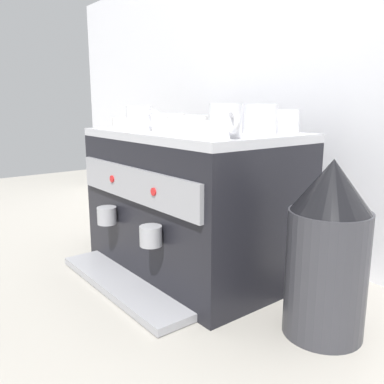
{
  "coord_description": "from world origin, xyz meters",
  "views": [
    {
      "loc": [
        0.94,
        -0.73,
        0.5
      ],
      "look_at": [
        0.0,
        0.0,
        0.24
      ],
      "focal_mm": 38.26,
      "sensor_mm": 36.0,
      "label": 1
    }
  ],
  "objects_px": {
    "espresso_machine": "(191,202)",
    "ceramic_cup_2": "(285,122)",
    "ceramic_cup_3": "(226,121)",
    "ceramic_bowl_2": "(193,127)",
    "ceramic_bowl_0": "(187,123)",
    "ceramic_bowl_3": "(127,123)",
    "ceramic_cup_1": "(259,119)",
    "ceramic_bowl_1": "(166,121)",
    "ceramic_cup_0": "(140,119)",
    "ceramic_cup_4": "(233,118)",
    "coffee_grinder": "(327,251)",
    "milk_pitcher": "(114,221)"
  },
  "relations": [
    {
      "from": "ceramic_cup_3",
      "to": "ceramic_bowl_2",
      "type": "bearing_deg",
      "value": 168.6
    },
    {
      "from": "ceramic_cup_2",
      "to": "coffee_grinder",
      "type": "relative_size",
      "value": 0.26
    },
    {
      "from": "espresso_machine",
      "to": "coffee_grinder",
      "type": "relative_size",
      "value": 1.6
    },
    {
      "from": "ceramic_cup_2",
      "to": "coffee_grinder",
      "type": "height_order",
      "value": "ceramic_cup_2"
    },
    {
      "from": "espresso_machine",
      "to": "ceramic_cup_4",
      "type": "height_order",
      "value": "ceramic_cup_4"
    },
    {
      "from": "ceramic_bowl_0",
      "to": "ceramic_bowl_2",
      "type": "relative_size",
      "value": 1.13
    },
    {
      "from": "espresso_machine",
      "to": "ceramic_bowl_1",
      "type": "height_order",
      "value": "ceramic_bowl_1"
    },
    {
      "from": "ceramic_cup_3",
      "to": "milk_pitcher",
      "type": "bearing_deg",
      "value": 176.32
    },
    {
      "from": "ceramic_bowl_0",
      "to": "ceramic_cup_0",
      "type": "bearing_deg",
      "value": -105.09
    },
    {
      "from": "ceramic_bowl_1",
      "to": "milk_pitcher",
      "type": "height_order",
      "value": "ceramic_bowl_1"
    },
    {
      "from": "ceramic_bowl_1",
      "to": "milk_pitcher",
      "type": "relative_size",
      "value": 1.06
    },
    {
      "from": "ceramic_bowl_0",
      "to": "ceramic_bowl_3",
      "type": "height_order",
      "value": "ceramic_bowl_0"
    },
    {
      "from": "ceramic_cup_2",
      "to": "ceramic_bowl_2",
      "type": "height_order",
      "value": "ceramic_cup_2"
    },
    {
      "from": "ceramic_cup_1",
      "to": "ceramic_cup_4",
      "type": "xyz_separation_m",
      "value": [
        -0.09,
        -0.01,
        0.0
      ]
    },
    {
      "from": "espresso_machine",
      "to": "ceramic_bowl_2",
      "type": "xyz_separation_m",
      "value": [
        0.07,
        -0.05,
        0.23
      ]
    },
    {
      "from": "ceramic_cup_0",
      "to": "ceramic_cup_1",
      "type": "distance_m",
      "value": 0.34
    },
    {
      "from": "ceramic_cup_0",
      "to": "ceramic_bowl_2",
      "type": "bearing_deg",
      "value": 24.76
    },
    {
      "from": "ceramic_cup_3",
      "to": "ceramic_bowl_3",
      "type": "xyz_separation_m",
      "value": [
        -0.46,
        0.0,
        -0.02
      ]
    },
    {
      "from": "ceramic_cup_0",
      "to": "ceramic_cup_2",
      "type": "xyz_separation_m",
      "value": [
        0.31,
        0.25,
        -0.0
      ]
    },
    {
      "from": "ceramic_cup_2",
      "to": "ceramic_cup_4",
      "type": "bearing_deg",
      "value": -134.72
    },
    {
      "from": "ceramic_cup_1",
      "to": "ceramic_bowl_3",
      "type": "distance_m",
      "value": 0.47
    },
    {
      "from": "ceramic_cup_4",
      "to": "ceramic_cup_1",
      "type": "bearing_deg",
      "value": 6.16
    },
    {
      "from": "ceramic_bowl_3",
      "to": "ceramic_cup_4",
      "type": "bearing_deg",
      "value": 17.54
    },
    {
      "from": "ceramic_bowl_3",
      "to": "coffee_grinder",
      "type": "xyz_separation_m",
      "value": [
        0.69,
        0.08,
        -0.25
      ]
    },
    {
      "from": "espresso_machine",
      "to": "ceramic_cup_4",
      "type": "relative_size",
      "value": 5.52
    },
    {
      "from": "ceramic_cup_0",
      "to": "ceramic_cup_1",
      "type": "relative_size",
      "value": 0.83
    },
    {
      "from": "ceramic_cup_1",
      "to": "ceramic_bowl_3",
      "type": "relative_size",
      "value": 1.3
    },
    {
      "from": "espresso_machine",
      "to": "ceramic_cup_2",
      "type": "relative_size",
      "value": 6.2
    },
    {
      "from": "ceramic_bowl_1",
      "to": "ceramic_bowl_2",
      "type": "height_order",
      "value": "ceramic_bowl_1"
    },
    {
      "from": "espresso_machine",
      "to": "ceramic_cup_2",
      "type": "distance_m",
      "value": 0.36
    },
    {
      "from": "ceramic_cup_2",
      "to": "ceramic_bowl_2",
      "type": "bearing_deg",
      "value": -131.32
    },
    {
      "from": "ceramic_bowl_0",
      "to": "coffee_grinder",
      "type": "xyz_separation_m",
      "value": [
        0.51,
        -0.02,
        -0.25
      ]
    },
    {
      "from": "ceramic_cup_1",
      "to": "coffee_grinder",
      "type": "distance_m",
      "value": 0.37
    },
    {
      "from": "coffee_grinder",
      "to": "ceramic_cup_1",
      "type": "bearing_deg",
      "value": 170.19
    },
    {
      "from": "espresso_machine",
      "to": "milk_pitcher",
      "type": "bearing_deg",
      "value": -174.76
    },
    {
      "from": "ceramic_bowl_1",
      "to": "milk_pitcher",
      "type": "bearing_deg",
      "value": -162.99
    },
    {
      "from": "ceramic_cup_0",
      "to": "ceramic_cup_4",
      "type": "distance_m",
      "value": 0.27
    },
    {
      "from": "ceramic_bowl_3",
      "to": "coffee_grinder",
      "type": "bearing_deg",
      "value": 6.7
    },
    {
      "from": "ceramic_cup_1",
      "to": "ceramic_bowl_1",
      "type": "distance_m",
      "value": 0.4
    },
    {
      "from": "ceramic_cup_4",
      "to": "milk_pitcher",
      "type": "bearing_deg",
      "value": -172.43
    },
    {
      "from": "ceramic_bowl_2",
      "to": "ceramic_cup_0",
      "type": "bearing_deg",
      "value": -155.24
    },
    {
      "from": "espresso_machine",
      "to": "ceramic_bowl_3",
      "type": "xyz_separation_m",
      "value": [
        -0.23,
        -0.08,
        0.23
      ]
    },
    {
      "from": "ceramic_cup_2",
      "to": "ceramic_cup_3",
      "type": "bearing_deg",
      "value": -89.3
    },
    {
      "from": "ceramic_bowl_1",
      "to": "ceramic_cup_0",
      "type": "bearing_deg",
      "value": -57.28
    },
    {
      "from": "coffee_grinder",
      "to": "ceramic_bowl_2",
      "type": "bearing_deg",
      "value": -172.64
    },
    {
      "from": "ceramic_bowl_1",
      "to": "milk_pitcher",
      "type": "xyz_separation_m",
      "value": [
        -0.24,
        -0.07,
        -0.38
      ]
    },
    {
      "from": "ceramic_cup_2",
      "to": "ceramic_bowl_3",
      "type": "distance_m",
      "value": 0.51
    },
    {
      "from": "ceramic_cup_2",
      "to": "ceramic_bowl_1",
      "type": "relative_size",
      "value": 0.78
    },
    {
      "from": "ceramic_cup_2",
      "to": "ceramic_bowl_1",
      "type": "bearing_deg",
      "value": -166.77
    },
    {
      "from": "ceramic_cup_1",
      "to": "coffee_grinder",
      "type": "height_order",
      "value": "ceramic_cup_1"
    }
  ]
}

